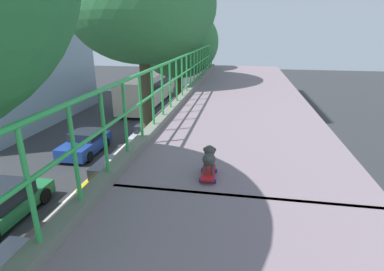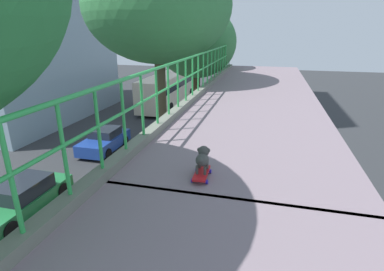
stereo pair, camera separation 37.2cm
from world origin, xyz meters
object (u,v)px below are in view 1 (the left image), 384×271
Objects in this scene: city_bus at (148,88)px; car_blue_sixth at (85,143)px; car_green_fourth at (1,206)px; small_dog at (209,157)px; car_yellow_cab_fifth at (112,175)px; car_silver_seventh at (151,132)px; toy_skateboard at (208,173)px.

car_blue_sixth is at bearing -89.80° from city_bus.
small_dog reaches higher than car_green_fourth.
small_dog is at bearing -70.43° from city_bus.
car_blue_sixth is 16.38m from small_dog.
car_yellow_cab_fifth is 10.78× the size of small_dog.
car_silver_seventh is at bearing 71.94° from car_green_fourth.
toy_skateboard is at bearing -70.47° from city_bus.
city_bus reaches higher than car_silver_seventh.
toy_skateboard reaches higher than car_yellow_cab_fifth.
small_dog reaches higher than car_silver_seventh.
toy_skateboard is (9.13, -12.66, 4.93)m from car_blue_sixth.
car_yellow_cab_fifth is at bearing 122.79° from small_dog.
car_yellow_cab_fifth reaches higher than car_green_fourth.
car_yellow_cab_fifth is 11.71m from small_dog.
car_yellow_cab_fifth is (3.26, 3.39, -0.02)m from car_green_fourth.
car_green_fourth is 11.61m from toy_skateboard.
city_bus reaches higher than car_blue_sixth.
city_bus is at bearing 108.34° from car_silver_seventh.
toy_skateboard reaches higher than car_silver_seventh.
small_dog is at bearing -31.33° from car_green_fourth.
car_yellow_cab_fifth is at bearing -78.40° from city_bus.
toy_skateboard is (5.72, -15.43, 4.94)m from car_silver_seventh.
city_bus reaches higher than car_green_fourth.
small_dog is at bearing -54.04° from car_blue_sixth.
small_dog is (8.95, -5.45, 5.13)m from car_green_fourth.
car_silver_seventh is 11.07m from city_bus.
car_blue_sixth is 13.27m from city_bus.
car_blue_sixth is 0.87× the size of car_silver_seventh.
car_blue_sixth is 4.40m from car_silver_seventh.
car_green_fourth is 12.52× the size of small_dog.
car_yellow_cab_fifth is 5.09m from car_blue_sixth.
city_bus is 27.73m from toy_skateboard.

